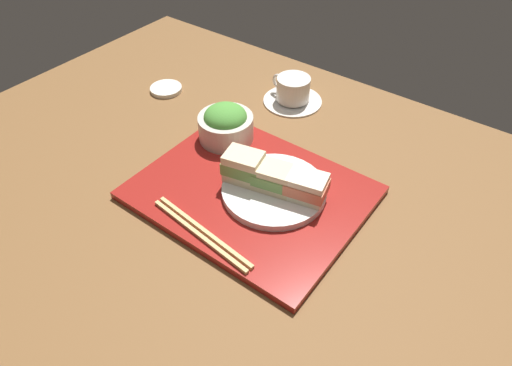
{
  "coord_description": "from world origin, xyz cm",
  "views": [
    {
      "loc": [
        38.2,
        -47.25,
        59.58
      ],
      "look_at": [
        3.06,
        -0.19,
        5.0
      ],
      "focal_mm": 31.86,
      "sensor_mm": 36.0,
      "label": 1
    }
  ],
  "objects_px": {
    "sandwich_middle": "(275,177)",
    "sandwich_far": "(307,187)",
    "sandwich_plate": "(274,190)",
    "chopsticks_pair": "(201,233)",
    "coffee_cup": "(293,92)",
    "sandwich_near": "(244,167)",
    "salad_bowl": "(226,124)",
    "small_sauce_dish": "(166,89)"
  },
  "relations": [
    {
      "from": "sandwich_near",
      "to": "small_sauce_dish",
      "type": "distance_m",
      "value": 0.41
    },
    {
      "from": "chopsticks_pair",
      "to": "small_sauce_dish",
      "type": "height_order",
      "value": "chopsticks_pair"
    },
    {
      "from": "salad_bowl",
      "to": "chopsticks_pair",
      "type": "relative_size",
      "value": 0.5
    },
    {
      "from": "sandwich_near",
      "to": "sandwich_middle",
      "type": "distance_m",
      "value": 0.06
    },
    {
      "from": "sandwich_far",
      "to": "salad_bowl",
      "type": "height_order",
      "value": "salad_bowl"
    },
    {
      "from": "sandwich_middle",
      "to": "sandwich_near",
      "type": "bearing_deg",
      "value": -166.81
    },
    {
      "from": "sandwich_near",
      "to": "sandwich_middle",
      "type": "bearing_deg",
      "value": 13.19
    },
    {
      "from": "sandwich_plate",
      "to": "chopsticks_pair",
      "type": "distance_m",
      "value": 0.16
    },
    {
      "from": "coffee_cup",
      "to": "sandwich_near",
      "type": "bearing_deg",
      "value": -72.91
    },
    {
      "from": "sandwich_middle",
      "to": "coffee_cup",
      "type": "bearing_deg",
      "value": 117.53
    },
    {
      "from": "sandwich_plate",
      "to": "small_sauce_dish",
      "type": "height_order",
      "value": "sandwich_plate"
    },
    {
      "from": "coffee_cup",
      "to": "small_sauce_dish",
      "type": "xyz_separation_m",
      "value": [
        -0.28,
        -0.15,
        -0.02
      ]
    },
    {
      "from": "sandwich_near",
      "to": "sandwich_far",
      "type": "xyz_separation_m",
      "value": [
        0.12,
        0.03,
        -0.0
      ]
    },
    {
      "from": "salad_bowl",
      "to": "coffee_cup",
      "type": "height_order",
      "value": "salad_bowl"
    },
    {
      "from": "salad_bowl",
      "to": "sandwich_plate",
      "type": "bearing_deg",
      "value": -23.34
    },
    {
      "from": "sandwich_near",
      "to": "salad_bowl",
      "type": "distance_m",
      "value": 0.15
    },
    {
      "from": "sandwich_plate",
      "to": "coffee_cup",
      "type": "distance_m",
      "value": 0.33
    },
    {
      "from": "salad_bowl",
      "to": "sandwich_middle",
      "type": "bearing_deg",
      "value": -23.34
    },
    {
      "from": "salad_bowl",
      "to": "chopsticks_pair",
      "type": "xyz_separation_m",
      "value": [
        0.14,
        -0.23,
        -0.03
      ]
    },
    {
      "from": "sandwich_middle",
      "to": "sandwich_far",
      "type": "distance_m",
      "value": 0.06
    },
    {
      "from": "sandwich_plate",
      "to": "sandwich_near",
      "type": "height_order",
      "value": "sandwich_near"
    },
    {
      "from": "sandwich_plate",
      "to": "sandwich_middle",
      "type": "height_order",
      "value": "sandwich_middle"
    },
    {
      "from": "sandwich_far",
      "to": "coffee_cup",
      "type": "bearing_deg",
      "value": 127.08
    },
    {
      "from": "salad_bowl",
      "to": "small_sauce_dish",
      "type": "height_order",
      "value": "salad_bowl"
    },
    {
      "from": "small_sauce_dish",
      "to": "sandwich_middle",
      "type": "bearing_deg",
      "value": -19.25
    },
    {
      "from": "sandwich_middle",
      "to": "coffee_cup",
      "type": "height_order",
      "value": "sandwich_middle"
    },
    {
      "from": "sandwich_far",
      "to": "chopsticks_pair",
      "type": "distance_m",
      "value": 0.2
    },
    {
      "from": "sandwich_plate",
      "to": "salad_bowl",
      "type": "distance_m",
      "value": 0.19
    },
    {
      "from": "chopsticks_pair",
      "to": "sandwich_far",
      "type": "bearing_deg",
      "value": 59.72
    },
    {
      "from": "salad_bowl",
      "to": "small_sauce_dish",
      "type": "bearing_deg",
      "value": 163.68
    },
    {
      "from": "sandwich_far",
      "to": "small_sauce_dish",
      "type": "height_order",
      "value": "sandwich_far"
    },
    {
      "from": "sandwich_plate",
      "to": "chopsticks_pair",
      "type": "relative_size",
      "value": 0.85
    },
    {
      "from": "sandwich_middle",
      "to": "salad_bowl",
      "type": "xyz_separation_m",
      "value": [
        -0.18,
        0.08,
        -0.0
      ]
    },
    {
      "from": "sandwich_middle",
      "to": "chopsticks_pair",
      "type": "xyz_separation_m",
      "value": [
        -0.04,
        -0.15,
        -0.03
      ]
    },
    {
      "from": "coffee_cup",
      "to": "sandwich_plate",
      "type": "bearing_deg",
      "value": -62.47
    },
    {
      "from": "sandwich_plate",
      "to": "sandwich_near",
      "type": "distance_m",
      "value": 0.07
    },
    {
      "from": "sandwich_plate",
      "to": "small_sauce_dish",
      "type": "bearing_deg",
      "value": 160.75
    },
    {
      "from": "sandwich_near",
      "to": "sandwich_far",
      "type": "distance_m",
      "value": 0.12
    },
    {
      "from": "sandwich_middle",
      "to": "coffee_cup",
      "type": "relative_size",
      "value": 0.58
    },
    {
      "from": "sandwich_plate",
      "to": "chopsticks_pair",
      "type": "bearing_deg",
      "value": -104.33
    },
    {
      "from": "sandwich_middle",
      "to": "small_sauce_dish",
      "type": "distance_m",
      "value": 0.46
    },
    {
      "from": "sandwich_near",
      "to": "sandwich_middle",
      "type": "relative_size",
      "value": 0.99
    }
  ]
}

